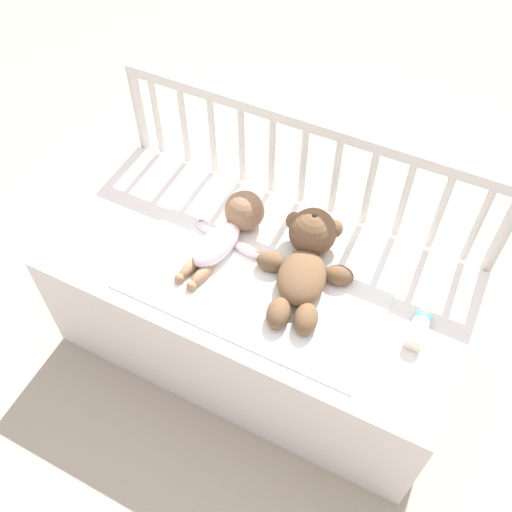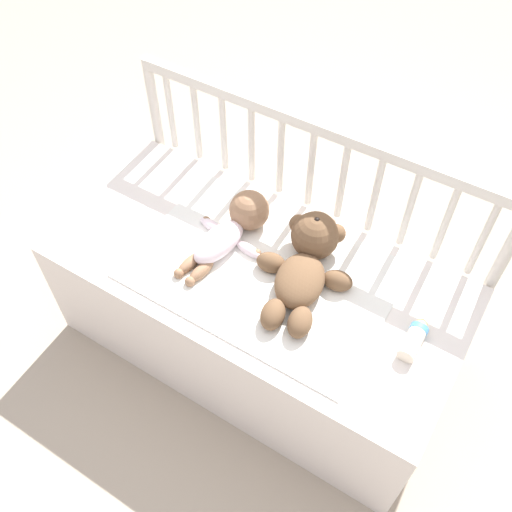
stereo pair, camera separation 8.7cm
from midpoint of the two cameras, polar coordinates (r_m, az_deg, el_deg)
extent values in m
plane|color=tan|center=(2.12, -1.20, -8.76)|extent=(12.00, 12.00, 0.00)
cube|color=white|center=(1.92, -1.31, -5.39)|extent=(1.29, 0.61, 0.45)
cylinder|color=beige|center=(2.22, -11.89, 9.72)|extent=(0.04, 0.04, 0.79)
cylinder|color=beige|center=(1.91, 20.36, -2.05)|extent=(0.04, 0.04, 0.79)
cube|color=beige|center=(1.72, 3.62, 13.07)|extent=(1.25, 0.03, 0.04)
cylinder|color=beige|center=(2.06, -11.15, 13.50)|extent=(0.02, 0.02, 0.30)
cylinder|color=beige|center=(2.00, -8.49, 12.72)|extent=(0.02, 0.02, 0.30)
cylinder|color=beige|center=(1.95, -5.70, 11.88)|extent=(0.02, 0.02, 0.30)
cylinder|color=beige|center=(1.90, -2.79, 10.97)|extent=(0.02, 0.02, 0.30)
cylinder|color=beige|center=(1.86, 0.23, 9.98)|extent=(0.02, 0.02, 0.30)
cylinder|color=beige|center=(1.83, 3.36, 8.93)|extent=(0.02, 0.02, 0.30)
cylinder|color=beige|center=(1.80, 6.58, 7.81)|extent=(0.02, 0.02, 0.30)
cylinder|color=beige|center=(1.78, 9.87, 6.63)|extent=(0.02, 0.02, 0.30)
cylinder|color=beige|center=(1.76, 13.21, 5.41)|extent=(0.02, 0.02, 0.30)
cylinder|color=beige|center=(1.76, 16.59, 4.15)|extent=(0.02, 0.02, 0.30)
cylinder|color=beige|center=(1.75, 19.97, 2.87)|extent=(0.02, 0.02, 0.30)
cube|color=white|center=(1.73, -0.75, -1.50)|extent=(0.78, 0.52, 0.01)
ellipsoid|color=brown|center=(1.66, 3.10, -2.21)|extent=(0.18, 0.23, 0.09)
sphere|color=brown|center=(1.74, 4.25, 2.38)|extent=(0.15, 0.15, 0.15)
sphere|color=beige|center=(1.71, 4.33, 3.28)|extent=(0.06, 0.06, 0.06)
sphere|color=black|center=(1.69, 4.38, 3.87)|extent=(0.02, 0.02, 0.02)
sphere|color=brown|center=(1.76, 2.54, 3.44)|extent=(0.06, 0.06, 0.06)
sphere|color=brown|center=(1.75, 6.34, 2.70)|extent=(0.06, 0.06, 0.06)
ellipsoid|color=brown|center=(1.71, 0.05, -0.61)|extent=(0.10, 0.08, 0.06)
ellipsoid|color=brown|center=(1.69, 6.81, -1.97)|extent=(0.10, 0.08, 0.06)
ellipsoid|color=brown|center=(1.60, 0.70, -5.77)|extent=(0.09, 0.11, 0.07)
ellipsoid|color=brown|center=(1.60, 3.45, -6.35)|extent=(0.09, 0.11, 0.07)
ellipsoid|color=white|center=(1.75, -5.36, 1.11)|extent=(0.12, 0.21, 0.08)
sphere|color=#936B4C|center=(1.81, -2.53, 4.51)|extent=(0.13, 0.13, 0.13)
ellipsoid|color=white|center=(1.83, -6.20, 2.69)|extent=(0.10, 0.05, 0.03)
ellipsoid|color=white|center=(1.76, -2.35, 0.55)|extent=(0.10, 0.05, 0.03)
sphere|color=#936B4C|center=(1.85, -6.82, 3.18)|extent=(0.03, 0.03, 0.03)
sphere|color=#936B4C|center=(1.75, -1.47, 0.22)|extent=(0.03, 0.03, 0.03)
ellipsoid|color=#936B4C|center=(1.73, -8.07, -1.17)|extent=(0.05, 0.10, 0.04)
ellipsoid|color=#936B4C|center=(1.71, -6.88, -1.90)|extent=(0.05, 0.10, 0.04)
sphere|color=#936B4C|center=(1.72, -9.13, -2.28)|extent=(0.03, 0.03, 0.03)
sphere|color=#936B4C|center=(1.69, -7.94, -3.03)|extent=(0.03, 0.03, 0.03)
cylinder|color=#F4E5CC|center=(1.63, 14.37, -7.41)|extent=(0.05, 0.10, 0.05)
cylinder|color=#4C99D8|center=(1.66, 14.89, -6.07)|extent=(0.05, 0.02, 0.05)
sphere|color=#EAC67F|center=(1.67, 15.07, -5.62)|extent=(0.04, 0.04, 0.04)
camera|label=1|loc=(0.04, -91.48, -1.84)|focal=40.00mm
camera|label=2|loc=(0.04, 88.52, 1.84)|focal=40.00mm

